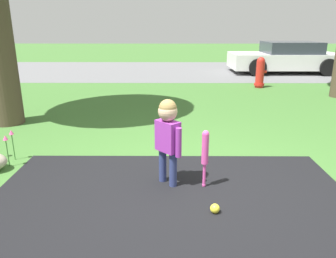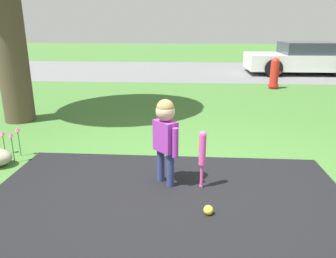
# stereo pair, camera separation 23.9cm
# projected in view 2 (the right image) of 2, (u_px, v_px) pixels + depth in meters

# --- Properties ---
(ground_plane) EXTENTS (60.00, 60.00, 0.00)m
(ground_plane) POSITION_uv_depth(u_px,v_px,m) (193.00, 193.00, 3.49)
(ground_plane) COLOR #3D6B2D
(street_strip) EXTENTS (40.00, 6.00, 0.01)m
(street_strip) POSITION_uv_depth(u_px,v_px,m) (193.00, 70.00, 12.92)
(street_strip) COLOR slate
(street_strip) RESTS_ON ground
(child) EXTENTS (0.29, 0.30, 0.97)m
(child) POSITION_uv_depth(u_px,v_px,m) (165.00, 130.00, 3.50)
(child) COLOR navy
(child) RESTS_ON ground
(baseball_bat) EXTENTS (0.07, 0.07, 0.65)m
(baseball_bat) POSITION_uv_depth(u_px,v_px,m) (202.00, 152.00, 3.47)
(baseball_bat) COLOR #E54CA5
(baseball_bat) RESTS_ON ground
(sports_ball) EXTENTS (0.09, 0.09, 0.09)m
(sports_ball) POSITION_uv_depth(u_px,v_px,m) (208.00, 210.00, 3.07)
(sports_ball) COLOR yellow
(sports_ball) RESTS_ON ground
(fire_hydrant) EXTENTS (0.32, 0.29, 0.86)m
(fire_hydrant) POSITION_uv_depth(u_px,v_px,m) (274.00, 74.00, 9.10)
(fire_hydrant) COLOR red
(fire_hydrant) RESTS_ON ground
(parked_car) EXTENTS (3.99, 2.08, 1.13)m
(parked_car) POSITION_uv_depth(u_px,v_px,m) (304.00, 59.00, 11.93)
(parked_car) COLOR silver
(parked_car) RESTS_ON ground
(flower_bed) EXTENTS (0.47, 0.36, 0.41)m
(flower_bed) POSITION_uv_depth(u_px,v_px,m) (1.00, 136.00, 4.28)
(flower_bed) COLOR #38702D
(flower_bed) RESTS_ON ground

